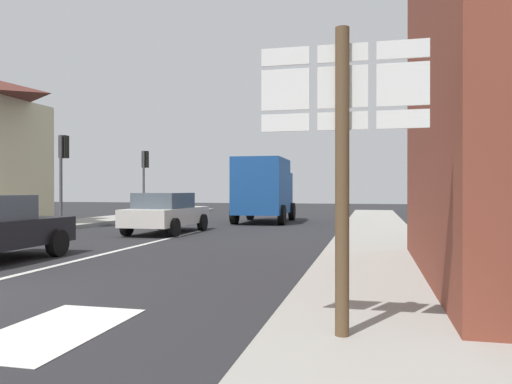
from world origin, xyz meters
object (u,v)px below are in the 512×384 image
object	(u,v)px
sedan_far	(166,212)
delivery_truck	(264,188)
traffic_light_near_left	(63,160)
route_sign_post	(342,148)
traffic_light_far_left	(145,169)

from	to	relation	value
sedan_far	delivery_truck	xyz separation A→B (m)	(2.24, 6.53, 0.89)
sedan_far	traffic_light_near_left	xyz separation A→B (m)	(-4.69, 0.65, 2.01)
delivery_truck	route_sign_post	world-z (taller)	route_sign_post
sedan_far	route_sign_post	size ratio (longest dim) A/B	1.32
sedan_far	traffic_light_far_left	distance (m)	9.42
delivery_truck	route_sign_post	bearing A→B (deg)	-75.40
route_sign_post	traffic_light_far_left	distance (m)	22.92
sedan_far	route_sign_post	xyz separation A→B (m)	(7.00, -11.77, 1.24)
traffic_light_far_left	route_sign_post	bearing A→B (deg)	-59.31
traffic_light_near_left	traffic_light_far_left	world-z (taller)	traffic_light_near_left
sedan_far	route_sign_post	bearing A→B (deg)	-59.24
delivery_truck	traffic_light_far_left	world-z (taller)	traffic_light_far_left
route_sign_post	traffic_light_far_left	size ratio (longest dim) A/B	0.87
sedan_far	traffic_light_far_left	world-z (taller)	traffic_light_far_left
route_sign_post	sedan_far	bearing A→B (deg)	120.76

